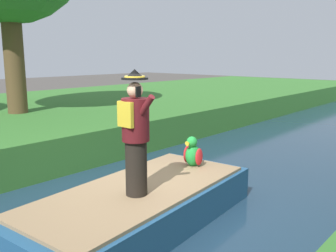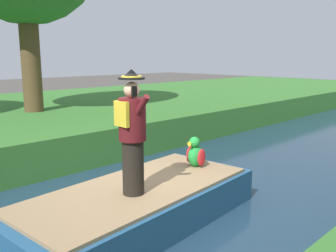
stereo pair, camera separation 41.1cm
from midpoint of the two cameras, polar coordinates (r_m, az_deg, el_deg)
name	(u,v)px [view 2 (the right image)]	position (r m, az deg, el deg)	size (l,w,h in m)	color
ground_plane	(150,223)	(6.31, -0.91, -14.93)	(80.00, 80.00, 0.00)	#4C4742
canal_water	(150,221)	(6.28, -0.91, -14.52)	(5.89, 48.00, 0.10)	#1E384C
boat	(138,205)	(5.98, -2.73, -12.20)	(2.17, 4.34, 0.61)	#23517A
person_pirate	(132,133)	(5.33, -3.36, -1.15)	(0.61, 0.42, 1.85)	black
parrot_plush	(195,154)	(6.86, 6.02, -4.32)	(0.36, 0.34, 0.57)	green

